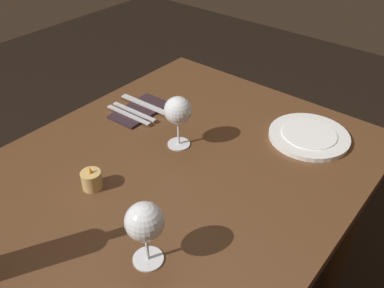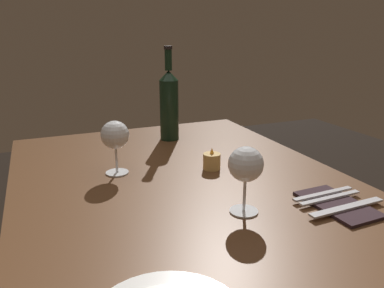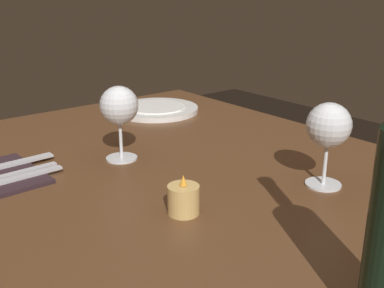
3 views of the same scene
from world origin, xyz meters
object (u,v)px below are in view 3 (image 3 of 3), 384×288
Objects in this scene: dinner_plate at (157,109)px; fork_inner at (11,175)px; folded_napkin at (7,174)px; wine_glass_right at (119,107)px; wine_glass_left at (329,127)px; fork_outer at (16,179)px; votive_candle at (183,200)px; table_knife at (1,166)px.

dinner_plate is 1.32× the size of fork_inner.
folded_napkin is 1.07× the size of fork_inner.
folded_napkin is at bearing 75.12° from wine_glass_right.
wine_glass_left is 0.87× the size of fork_outer.
fork_outer is (0.29, 0.17, -0.01)m from votive_candle.
votive_candle is 0.64m from dinner_plate.
wine_glass_left is 0.87× the size of fork_inner.
table_knife is (0.08, 0.00, 0.00)m from fork_outer.
fork_inner is at bearing 48.68° from wine_glass_left.
fork_outer is at bearing 180.00° from fork_inner.
votive_candle reaches higher than dinner_plate.
votive_candle is at bearing -151.45° from fork_inner.
wine_glass_right reaches higher than fork_inner.
votive_candle is 0.36m from fork_inner.
fork_outer is at bearing 87.77° from wine_glass_right.
wine_glass_right is 0.25m from folded_napkin.
wine_glass_left is 0.81× the size of folded_napkin.
wine_glass_left and wine_glass_right have the same top height.
fork_outer is at bearing 180.00° from folded_napkin.
wine_glass_left is 0.63m from dinner_plate.
fork_inner is (0.31, 0.17, -0.01)m from votive_candle.
wine_glass_left is at bearing -148.21° from wine_glass_right.
wine_glass_left reaches higher than dinner_plate.
dinner_plate is at bearing -5.59° from wine_glass_left.
wine_glass_right is 0.66× the size of dinner_plate.
wine_glass_right is 2.34× the size of votive_candle.
votive_candle is 0.40m from table_knife.
votive_candle reaches higher than table_knife.
table_knife is (0.09, 0.22, -0.10)m from wine_glass_right.
votive_candle reaches higher than fork_outer.
wine_glass_right is 0.40m from dinner_plate.
fork_inner is (-0.24, 0.50, 0.00)m from dinner_plate.
fork_inner is at bearing 81.34° from wine_glass_right.
wine_glass_left is 0.63m from table_knife.
fork_inner is at bearing 0.00° from fork_outer.
wine_glass_left is at bearing -129.43° from fork_outer.
wine_glass_left is 0.29m from votive_candle.
table_knife is (-0.18, 0.50, 0.00)m from dinner_plate.
fork_outer is at bearing 30.60° from votive_candle.
table_knife is at bearing 0.00° from folded_napkin.
votive_candle is 0.38m from folded_napkin.
folded_napkin is 0.03m from fork_inner.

